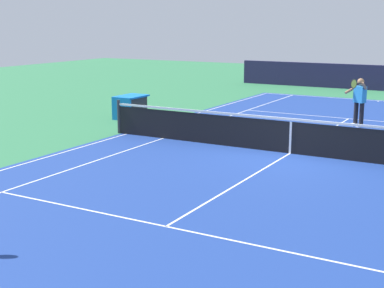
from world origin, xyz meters
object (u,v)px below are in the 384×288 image
(tennis_net, at_px, (291,136))
(tennis_player_far, at_px, (359,99))
(equipment_cart_tarped, at_px, (131,107))
(tennis_ball, at_px, (228,145))

(tennis_net, relative_size, tennis_player_far, 6.89)
(tennis_player_far, xyz_separation_m, equipment_cart_tarped, (2.56, -7.76, -0.49))
(tennis_player_far, distance_m, equipment_cart_tarped, 8.18)
(tennis_ball, relative_size, equipment_cart_tarped, 0.05)
(tennis_player_far, height_order, equipment_cart_tarped, tennis_player_far)
(tennis_player_far, bearing_deg, equipment_cart_tarped, -71.75)
(tennis_net, bearing_deg, tennis_player_far, 172.72)
(tennis_net, xyz_separation_m, equipment_cart_tarped, (-2.48, -7.12, -0.05))
(tennis_net, distance_m, equipment_cart_tarped, 7.54)
(tennis_ball, height_order, equipment_cart_tarped, equipment_cart_tarped)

